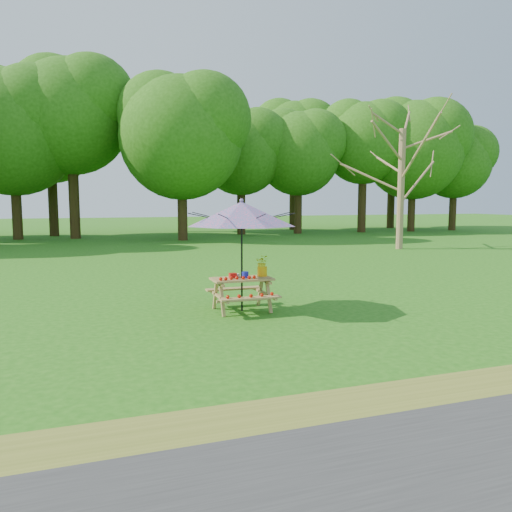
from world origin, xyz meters
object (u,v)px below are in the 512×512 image
object	(u,v)px
flower_bucket	(262,265)
bare_tree	(404,78)
patio_umbrella	(242,214)
picnic_table	(242,295)

from	to	relation	value
flower_bucket	bare_tree	bearing A→B (deg)	43.83
patio_umbrella	picnic_table	bearing A→B (deg)	-95.19
bare_tree	picnic_table	xyz separation A→B (m)	(-10.70, -9.91, -7.27)
picnic_table	bare_tree	bearing A→B (deg)	42.83
bare_tree	flower_bucket	size ratio (longest dim) A/B	28.72
picnic_table	patio_umbrella	world-z (taller)	patio_umbrella
bare_tree	patio_umbrella	distance (m)	15.64
picnic_table	patio_umbrella	size ratio (longest dim) A/B	0.55
bare_tree	patio_umbrella	bearing A→B (deg)	-137.18
patio_umbrella	flower_bucket	size ratio (longest dim) A/B	5.52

